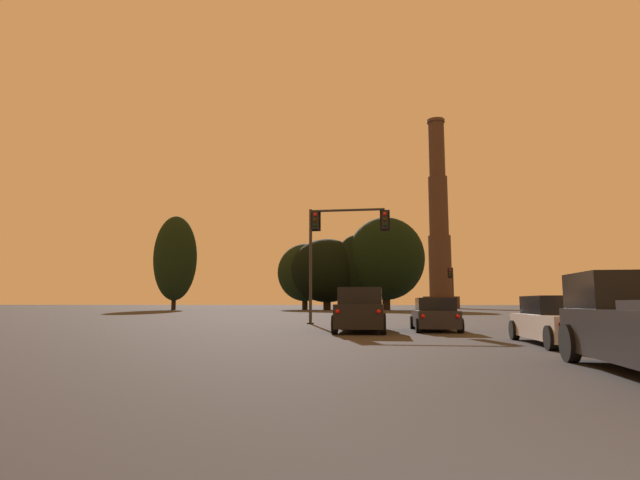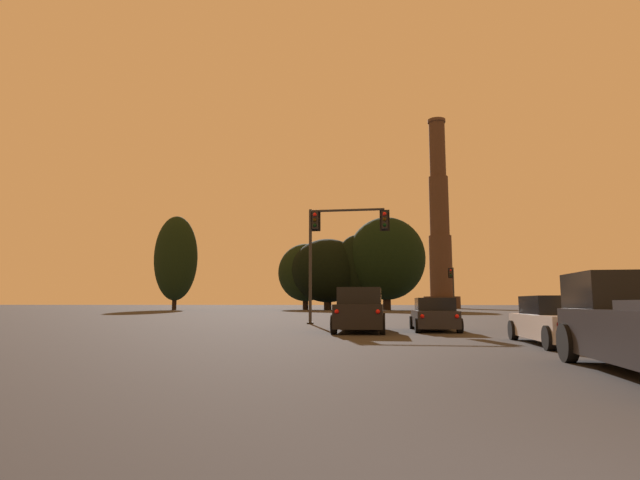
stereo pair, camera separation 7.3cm
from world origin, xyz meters
name	(u,v)px [view 1 (the left image)]	position (x,y,z in m)	size (l,w,h in m)	color
sedan_right_lane_second	(560,322)	(3.32, 12.86, 0.67)	(2.06, 4.73, 1.43)	silver
hatchback_center_lane_front	(435,316)	(0.19, 19.71, 0.66)	(2.07, 4.17, 1.44)	#232328
suv_left_lane_front	(361,310)	(-2.97, 18.63, 0.90)	(2.22, 4.95, 1.86)	black
traffic_light_far_right	(452,283)	(5.25, 60.58, 3.67)	(0.78, 0.50, 5.58)	#2D2D30
traffic_light_overhead_left	(335,236)	(-4.96, 25.97, 5.13)	(4.87, 0.50, 6.76)	#2D2D30
smokestack	(439,232)	(8.43, 114.38, 17.52)	(8.25, 8.25, 44.58)	#3C2B22
treeline_left_mid	(386,258)	(-3.32, 84.41, 8.92)	(13.48, 12.13, 16.14)	black
treeline_far_right	(305,272)	(-18.09, 86.95, 6.77)	(10.07, 9.06, 12.04)	black
treeline_far_left	(175,258)	(-39.53, 78.64, 8.96)	(7.47, 6.72, 16.34)	black
treeline_center_left	(356,265)	(-8.43, 84.18, 7.79)	(7.56, 6.81, 13.12)	black
treeline_center_right	(327,271)	(-13.79, 85.33, 6.96)	(13.31, 11.98, 12.64)	black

